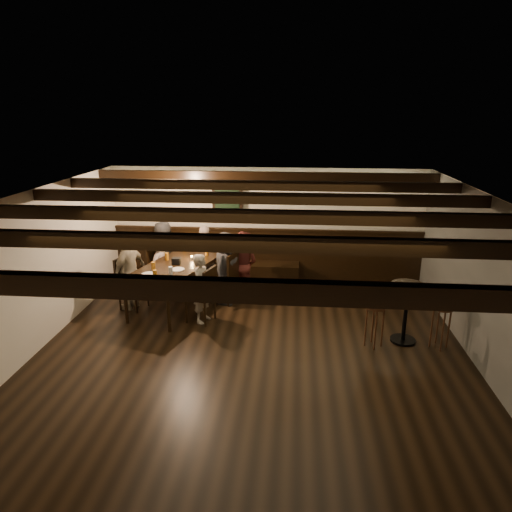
# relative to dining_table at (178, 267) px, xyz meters

# --- Properties ---
(room) EXTENTS (7.00, 7.00, 7.00)m
(room) POSITION_rel_dining_table_xyz_m (1.24, 0.24, 0.32)
(room) COLOR black
(room) RESTS_ON ground
(dining_table) EXTENTS (1.59, 2.37, 0.82)m
(dining_table) POSITION_rel_dining_table_xyz_m (0.00, 0.00, 0.00)
(dining_table) COLOR black
(dining_table) RESTS_ON floor
(chair_left_near) EXTENTS (0.51, 0.51, 0.89)m
(chair_left_near) POSITION_rel_dining_table_xyz_m (-0.55, 0.64, -0.48)
(chair_left_near) COLOR black
(chair_left_near) RESTS_ON floor
(chair_left_far) EXTENTS (0.55, 0.55, 0.97)m
(chair_left_far) POSITION_rel_dining_table_xyz_m (-0.82, -0.21, -0.45)
(chair_left_far) COLOR black
(chair_left_far) RESTS_ON floor
(chair_right_near) EXTENTS (0.56, 0.56, 0.98)m
(chair_right_near) POSITION_rel_dining_table_xyz_m (0.82, 0.21, -0.45)
(chair_right_near) COLOR black
(chair_right_near) RESTS_ON floor
(chair_right_far) EXTENTS (0.56, 0.56, 0.98)m
(chair_right_far) POSITION_rel_dining_table_xyz_m (0.55, -0.64, -0.45)
(chair_right_far) COLOR black
(chair_right_far) RESTS_ON floor
(person_bench_left) EXTENTS (0.75, 0.60, 1.33)m
(person_bench_left) POSITION_rel_dining_table_xyz_m (-0.59, 1.13, -0.08)
(person_bench_left) COLOR #28292B
(person_bench_left) RESTS_ON floor
(person_bench_centre) EXTENTS (0.54, 0.44, 1.30)m
(person_bench_centre) POSITION_rel_dining_table_xyz_m (0.31, 1.00, -0.10)
(person_bench_centre) COLOR gray
(person_bench_centre) RESTS_ON floor
(person_bench_right) EXTENTS (0.75, 0.66, 1.30)m
(person_bench_right) POSITION_rel_dining_table_xyz_m (1.13, 0.59, -0.10)
(person_bench_right) COLOR maroon
(person_bench_right) RESTS_ON floor
(person_left_near) EXTENTS (0.64, 0.86, 1.18)m
(person_left_near) POSITION_rel_dining_table_xyz_m (-0.58, 0.65, -0.16)
(person_left_near) COLOR #A28E89
(person_left_near) RESTS_ON floor
(person_left_far) EXTENTS (0.58, 0.90, 1.43)m
(person_left_far) POSITION_rel_dining_table_xyz_m (-0.85, -0.21, -0.04)
(person_left_far) COLOR gray
(person_left_far) RESTS_ON floor
(person_right_near) EXTENTS (0.62, 0.77, 1.38)m
(person_right_near) POSITION_rel_dining_table_xyz_m (0.85, 0.21, -0.06)
(person_right_near) COLOR #2B2A2D
(person_right_near) RESTS_ON floor
(person_right_far) EXTENTS (0.41, 0.51, 1.22)m
(person_right_far) POSITION_rel_dining_table_xyz_m (0.58, -0.65, -0.14)
(person_right_far) COLOR gray
(person_right_far) RESTS_ON floor
(pint_a) EXTENTS (0.07, 0.07, 0.14)m
(pint_a) POSITION_rel_dining_table_xyz_m (-0.06, 0.75, 0.14)
(pint_a) COLOR #BF7219
(pint_a) RESTS_ON dining_table
(pint_b) EXTENTS (0.07, 0.07, 0.14)m
(pint_b) POSITION_rel_dining_table_xyz_m (0.43, 0.55, 0.14)
(pint_b) COLOR #BF7219
(pint_b) RESTS_ON dining_table
(pint_c) EXTENTS (0.07, 0.07, 0.14)m
(pint_c) POSITION_rel_dining_table_xyz_m (-0.26, 0.18, 0.14)
(pint_c) COLOR #BF7219
(pint_c) RESTS_ON dining_table
(pint_d) EXTENTS (0.07, 0.07, 0.14)m
(pint_d) POSITION_rel_dining_table_xyz_m (0.35, 0.10, 0.14)
(pint_d) COLOR silver
(pint_d) RESTS_ON dining_table
(pint_e) EXTENTS (0.07, 0.07, 0.14)m
(pint_e) POSITION_rel_dining_table_xyz_m (-0.34, -0.36, 0.14)
(pint_e) COLOR #BF7219
(pint_e) RESTS_ON dining_table
(pint_f) EXTENTS (0.07, 0.07, 0.14)m
(pint_f) POSITION_rel_dining_table_xyz_m (0.03, -0.58, 0.14)
(pint_f) COLOR silver
(pint_f) RESTS_ON dining_table
(pint_g) EXTENTS (0.07, 0.07, 0.14)m
(pint_g) POSITION_rel_dining_table_xyz_m (-0.19, -0.78, 0.14)
(pint_g) COLOR #BF7219
(pint_g) RESTS_ON dining_table
(plate_near) EXTENTS (0.24, 0.24, 0.01)m
(plate_near) POSITION_rel_dining_table_xyz_m (-0.35, -0.62, 0.07)
(plate_near) COLOR white
(plate_near) RESTS_ON dining_table
(plate_far) EXTENTS (0.24, 0.24, 0.01)m
(plate_far) POSITION_rel_dining_table_xyz_m (0.08, -0.34, 0.07)
(plate_far) COLOR white
(plate_far) RESTS_ON dining_table
(condiment_caddy) EXTENTS (0.15, 0.10, 0.12)m
(condiment_caddy) POSITION_rel_dining_table_xyz_m (-0.01, -0.05, 0.13)
(condiment_caddy) COLOR black
(condiment_caddy) RESTS_ON dining_table
(candle) EXTENTS (0.05, 0.05, 0.05)m
(candle) POSITION_rel_dining_table_xyz_m (0.20, 0.25, 0.09)
(candle) COLOR beige
(candle) RESTS_ON dining_table
(high_top_table) EXTENTS (0.54, 0.54, 0.96)m
(high_top_table) POSITION_rel_dining_table_xyz_m (3.88, -1.10, -0.12)
(high_top_table) COLOR black
(high_top_table) RESTS_ON floor
(bar_stool_left) EXTENTS (0.32, 0.34, 0.98)m
(bar_stool_left) POSITION_rel_dining_table_xyz_m (3.38, -1.31, -0.39)
(bar_stool_left) COLOR #3C1F13
(bar_stool_left) RESTS_ON floor
(bar_stool_right) EXTENTS (0.31, 0.33, 0.98)m
(bar_stool_right) POSITION_rel_dining_table_xyz_m (4.38, -1.26, -0.39)
(bar_stool_right) COLOR #3C1F13
(bar_stool_right) RESTS_ON floor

